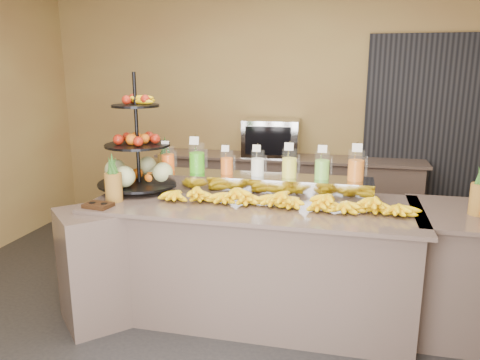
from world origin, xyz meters
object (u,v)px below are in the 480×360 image
(fruit_stand, at_px, (144,161))
(oven_warmer, at_px, (271,138))
(condiment_caddy, at_px, (98,205))
(banana_heap, at_px, (283,197))
(pitcher_tray, at_px, (257,184))

(fruit_stand, xyz_separation_m, oven_warmer, (0.79, 1.77, -0.03))
(fruit_stand, relative_size, condiment_caddy, 5.01)
(banana_heap, height_order, fruit_stand, fruit_stand)
(fruit_stand, bearing_deg, pitcher_tray, 15.13)
(banana_heap, bearing_deg, condiment_caddy, -164.95)
(oven_warmer, bearing_deg, banana_heap, -80.95)
(pitcher_tray, bearing_deg, condiment_caddy, -148.26)
(condiment_caddy, bearing_deg, oven_warmer, 68.72)
(banana_heap, relative_size, oven_warmer, 3.06)
(pitcher_tray, xyz_separation_m, banana_heap, (0.25, -0.31, -0.01))
(pitcher_tray, distance_m, condiment_caddy, 1.27)
(condiment_caddy, distance_m, oven_warmer, 2.51)
(banana_heap, distance_m, fruit_stand, 1.24)
(pitcher_tray, height_order, fruit_stand, fruit_stand)
(pitcher_tray, relative_size, fruit_stand, 1.89)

